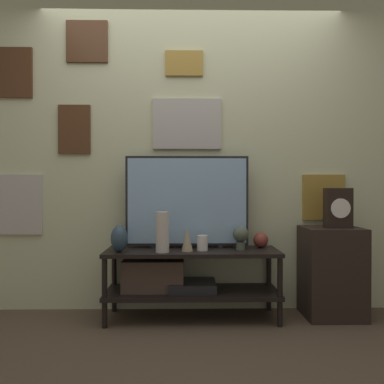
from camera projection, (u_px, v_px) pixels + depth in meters
ground_plane at (193, 331)px, 2.65m from camera, size 12.00×12.00×0.00m
wall_back at (190, 148)px, 3.15m from camera, size 6.40×0.08×2.70m
media_console at (178, 275)px, 2.90m from camera, size 1.34×0.43×0.53m
television at (187, 201)px, 2.99m from camera, size 0.98×0.05×0.73m
vase_urn_stoneware at (119, 238)px, 2.80m from camera, size 0.12×0.14×0.20m
vase_slim_bronze at (187, 239)px, 2.83m from camera, size 0.09×0.09×0.19m
vase_tall_ceramic at (162, 232)px, 2.78m from camera, size 0.10×0.10×0.30m
vase_round_glass at (261, 240)px, 3.00m from camera, size 0.12×0.12×0.12m
candle_jar at (202, 243)px, 2.86m from camera, size 0.08×0.08×0.12m
decorative_bust at (241, 236)px, 2.89m from camera, size 0.12×0.12×0.18m
side_table at (332, 272)px, 2.94m from camera, size 0.44×0.38×0.70m
mantel_clock at (338, 208)px, 2.91m from camera, size 0.20×0.11×0.31m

